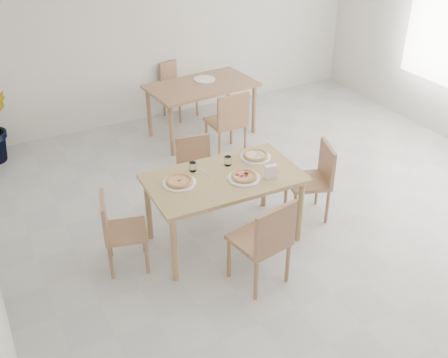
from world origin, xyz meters
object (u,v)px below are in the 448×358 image
chair_east (316,176)px  plate_pepperoni (244,178)px  chair_west (117,228)px  chair_back_s (229,120)px  plate_mushroom (256,157)px  tumbler_a (193,167)px  second_table (201,90)px  plate_margherita (180,183)px  pizza_mushroom (256,155)px  chair_north (196,166)px  pizza_margherita (179,181)px  pizza_pepperoni (244,176)px  plate_empty (204,79)px  tumbler_b (228,161)px  napkin_holder (270,172)px  chair_south (266,238)px  main_table (224,184)px  chair_back_n (176,85)px

chair_east → plate_pepperoni: bearing=-66.4°
chair_west → chair_back_s: chair_back_s is taller
plate_mushroom → tumbler_a: 0.68m
tumbler_a → second_table: size_ratio=0.06×
plate_margherita → second_table: size_ratio=0.21×
pizza_mushroom → chair_back_s: (0.44, 1.38, -0.26)m
chair_west → chair_north: bearing=-43.4°
plate_margherita → second_table: plate_margherita is taller
pizza_margherita → chair_back_s: 2.00m
chair_north → chair_east: 1.31m
pizza_pepperoni → plate_empty: pizza_pepperoni is taller
chair_back_s → plate_empty: bearing=-95.8°
tumbler_b → napkin_holder: bearing=-60.4°
plate_mushroom → plate_pepperoni: bearing=-135.4°
plate_pepperoni → napkin_holder: napkin_holder is taller
chair_north → chair_back_s: 1.14m
plate_empty → pizza_mushroom: bearing=-103.0°
napkin_holder → plate_empty: (0.60, 2.65, -0.06)m
chair_south → tumbler_a: 1.06m
napkin_holder → pizza_mushroom: bearing=85.3°
chair_west → pizza_pepperoni: pizza_pepperoni is taller
chair_west → pizza_margherita: size_ratio=2.46×
chair_back_s → main_table: bearing=59.6°
chair_back_s → plate_empty: chair_back_s is taller
chair_east → chair_back_s: bearing=-154.7°
tumbler_b → chair_back_n: tumbler_b is taller
chair_west → tumbler_a: size_ratio=8.44×
tumbler_b → pizza_mushroom: bearing=-0.5°
main_table → chair_east: 1.08m
plate_margherita → plate_mushroom: same height
chair_north → plate_pepperoni: bearing=-74.5°
napkin_holder → plate_empty: napkin_holder is taller
pizza_mushroom → second_table: 2.16m
chair_south → chair_west: chair_south is taller
plate_mushroom → tumbler_a: bearing=174.8°
chair_south → pizza_mushroom: bearing=-125.3°
chair_back_n → napkin_holder: bearing=-116.8°
chair_east → chair_south: bearing=-37.3°
chair_north → plate_empty: size_ratio=2.65×
plate_mushroom → pizza_margherita: bearing=-173.7°
plate_empty → plate_margherita: bearing=-121.0°
pizza_pepperoni → plate_empty: bearing=72.0°
second_table → plate_empty: 0.19m
pizza_mushroom → chair_back_n: 2.95m
chair_west → plate_pepperoni: bearing=-85.3°
pizza_pepperoni → tumbler_a: bearing=134.7°
pizza_mushroom → chair_north: bearing=123.3°
second_table → chair_back_n: (-0.04, 0.80, -0.18)m
chair_north → pizza_margherita: 0.92m
chair_back_s → plate_empty: size_ratio=3.04×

